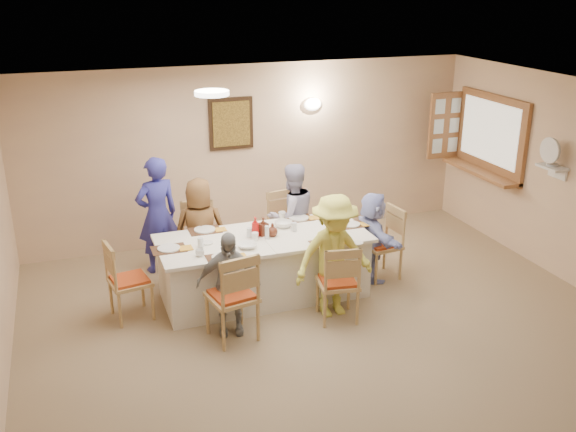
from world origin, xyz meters
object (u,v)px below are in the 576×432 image
object	(u,v)px
diner_front_right	(334,256)
chair_back_right	(289,229)
chair_front_right	(338,281)
dining_table	(264,266)
chair_left_end	(130,280)
diner_right_end	(372,236)
desk_fan	(552,156)
condiment_ketchup	(255,227)
diner_front_left	(229,283)
serving_hatch	(491,135)
chair_front_left	(232,295)
diner_back_left	(200,231)
chair_right_end	(381,243)
diner_back_right	(292,216)
chair_back_left	(199,241)
caregiver	(157,215)

from	to	relation	value
diner_front_right	chair_back_right	bearing A→B (deg)	88.09
chair_back_right	chair_front_right	bearing A→B (deg)	-100.55
dining_table	chair_left_end	bearing A→B (deg)	180.00
chair_left_end	diner_right_end	distance (m)	2.97
desk_fan	condiment_ketchup	world-z (taller)	desk_fan
chair_left_end	diner_front_left	xyz separation A→B (m)	(0.95, -0.68, 0.11)
condiment_ketchup	chair_front_right	bearing A→B (deg)	-50.17
chair_back_right	diner_right_end	distance (m)	1.15
chair_front_right	chair_left_end	world-z (taller)	same
serving_hatch	chair_front_left	size ratio (longest dim) A/B	1.49
diner_back_left	condiment_ketchup	size ratio (longest dim) A/B	5.43
serving_hatch	chair_right_end	world-z (taller)	serving_hatch
serving_hatch	diner_front_right	xyz separation A→B (m)	(-3.05, -1.50, -0.79)
chair_front_left	diner_back_left	xyz separation A→B (m)	(0.00, 1.48, 0.16)
diner_back_right	chair_back_left	bearing A→B (deg)	-14.80
diner_back_right	serving_hatch	bearing A→B (deg)	173.57
desk_fan	diner_back_right	distance (m)	3.29
desk_fan	diner_front_left	world-z (taller)	desk_fan
serving_hatch	chair_back_right	world-z (taller)	serving_hatch
chair_back_left	caregiver	distance (m)	0.64
chair_back_left	diner_right_end	bearing A→B (deg)	-13.17
chair_back_left	chair_right_end	bearing A→B (deg)	-11.97
diner_right_end	diner_back_left	bearing A→B (deg)	73.68
chair_back_right	desk_fan	bearing A→B (deg)	-34.84
diner_back_left	caregiver	distance (m)	0.66
diner_back_right	diner_front_right	size ratio (longest dim) A/B	0.99
desk_fan	caregiver	bearing A→B (deg)	159.93
chair_front_left	diner_back_right	world-z (taller)	diner_back_right
serving_hatch	diner_right_end	bearing A→B (deg)	-159.78
serving_hatch	chair_back_left	size ratio (longest dim) A/B	1.58
chair_right_end	diner_front_left	world-z (taller)	diner_front_left
serving_hatch	diner_front_left	world-z (taller)	serving_hatch
desk_fan	diner_right_end	bearing A→B (deg)	166.03
dining_table	diner_front_right	size ratio (longest dim) A/B	1.73
chair_back_left	chair_back_right	xyz separation A→B (m)	(1.20, 0.00, 0.01)
dining_table	chair_back_right	distance (m)	1.01
diner_back_left	condiment_ketchup	world-z (taller)	diner_back_left
desk_fan	chair_back_left	xyz separation A→B (m)	(-4.14, 1.33, -1.07)
diner_back_left	caregiver	size ratio (longest dim) A/B	0.87
chair_back_left	chair_front_right	world-z (taller)	chair_back_left
caregiver	chair_front_left	bearing A→B (deg)	88.85
desk_fan	chair_right_end	xyz separation A→B (m)	(-1.99, 0.53, -1.09)
desk_fan	chair_right_end	distance (m)	2.33
desk_fan	diner_back_right	size ratio (longest dim) A/B	0.21
serving_hatch	desk_fan	size ratio (longest dim) A/B	5.00
diner_back_right	condiment_ketchup	size ratio (longest dim) A/B	5.74
chair_front_right	diner_right_end	distance (m)	1.15
diner_right_end	chair_front_left	bearing A→B (deg)	113.89
dining_table	diner_back_left	xyz separation A→B (m)	(-0.60, 0.68, 0.28)
desk_fan	condiment_ketchup	size ratio (longest dim) A/B	1.23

